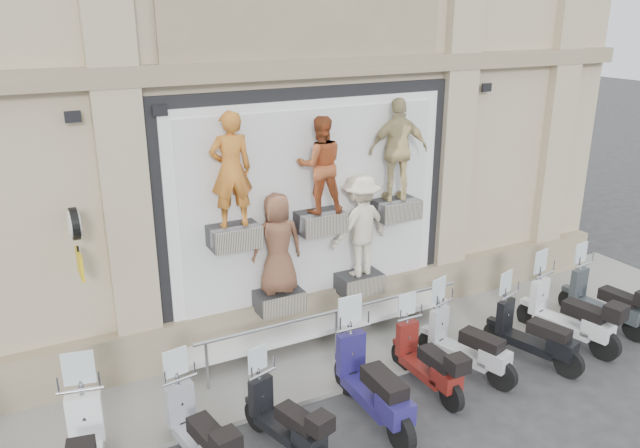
% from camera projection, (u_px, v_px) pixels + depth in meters
% --- Properties ---
extents(ground, '(90.00, 90.00, 0.00)m').
position_uv_depth(ground, '(401.00, 421.00, 9.20)').
color(ground, '#2B2B2D').
rests_on(ground, ground).
extents(sidewalk, '(16.00, 2.20, 0.08)m').
position_uv_depth(sidewalk, '(333.00, 353.00, 10.94)').
color(sidewalk, gray).
rests_on(sidewalk, ground).
extents(shop_vitrine, '(5.60, 0.89, 4.30)m').
position_uv_depth(shop_vitrine, '(322.00, 213.00, 10.75)').
color(shop_vitrine, black).
rests_on(shop_vitrine, ground).
extents(guard_rail, '(5.06, 0.10, 0.93)m').
position_uv_depth(guard_rail, '(336.00, 334.00, 10.72)').
color(guard_rail, '#9EA0A5').
rests_on(guard_rail, ground).
extents(clock_sign_bracket, '(0.10, 0.80, 1.02)m').
position_uv_depth(clock_sign_bracket, '(76.00, 233.00, 8.65)').
color(clock_sign_bracket, black).
rests_on(clock_sign_bracket, ground).
extents(scooter_b, '(1.02, 2.18, 1.71)m').
position_uv_depth(scooter_b, '(81.00, 444.00, 7.40)').
color(scooter_b, silver).
rests_on(scooter_b, ground).
extents(scooter_c, '(0.82, 1.90, 1.49)m').
position_uv_depth(scooter_c, '(198.00, 420.00, 8.02)').
color(scooter_c, gray).
rests_on(scooter_c, ground).
extents(scooter_d, '(0.95, 1.77, 1.38)m').
position_uv_depth(scooter_d, '(285.00, 407.00, 8.36)').
color(scooter_d, black).
rests_on(scooter_d, ground).
extents(scooter_e, '(0.64, 2.11, 1.71)m').
position_uv_depth(scooter_e, '(373.00, 369.00, 8.96)').
color(scooter_e, '#1D1753').
rests_on(scooter_e, ground).
extents(scooter_f, '(0.53, 1.77, 1.43)m').
position_uv_depth(scooter_f, '(427.00, 349.00, 9.75)').
color(scooter_f, '#5E1410').
rests_on(scooter_f, ground).
extents(scooter_g, '(1.05, 1.95, 1.52)m').
position_uv_depth(scooter_g, '(468.00, 332.00, 10.17)').
color(scooter_g, '#A0A2A6').
rests_on(scooter_g, ground).
extents(scooter_h, '(1.02, 1.91, 1.49)m').
position_uv_depth(scooter_h, '(535.00, 323.00, 10.51)').
color(scooter_h, black).
rests_on(scooter_h, ground).
extents(scooter_i, '(0.98, 2.07, 1.62)m').
position_uv_depth(scooter_i, '(570.00, 303.00, 11.08)').
color(scooter_i, silver).
rests_on(scooter_i, ground).
extents(scooter_j, '(0.77, 1.92, 1.51)m').
position_uv_depth(scooter_j, '(606.00, 290.00, 11.71)').
color(scooter_j, '#2B3134').
rests_on(scooter_j, ground).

